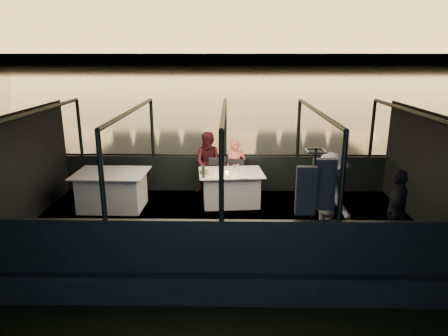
{
  "coord_description": "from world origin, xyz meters",
  "views": [
    {
      "loc": [
        0.13,
        -7.68,
        3.87
      ],
      "look_at": [
        0.0,
        0.4,
        1.55
      ],
      "focal_mm": 32.0,
      "sensor_mm": 36.0,
      "label": 1
    }
  ],
  "objects_px": {
    "person_woman_coral": "(236,164)",
    "passenger_dark": "(397,206)",
    "chair_port_right": "(236,179)",
    "passenger_stripe": "(330,198)",
    "dining_table_central": "(231,188)",
    "person_man_maroon": "(209,164)",
    "chair_port_left": "(217,179)",
    "dining_table_aft": "(112,192)",
    "coat_stand": "(312,215)",
    "wine_bottle": "(203,171)"
  },
  "relations": [
    {
      "from": "person_woman_coral",
      "to": "passenger_dark",
      "type": "bearing_deg",
      "value": -52.69
    },
    {
      "from": "chair_port_right",
      "to": "passenger_stripe",
      "type": "bearing_deg",
      "value": -39.29
    },
    {
      "from": "person_woman_coral",
      "to": "passenger_dark",
      "type": "distance_m",
      "value": 4.06
    },
    {
      "from": "dining_table_central",
      "to": "person_man_maroon",
      "type": "xyz_separation_m",
      "value": [
        -0.53,
        0.72,
        0.36
      ]
    },
    {
      "from": "person_woman_coral",
      "to": "person_man_maroon",
      "type": "distance_m",
      "value": 0.64
    },
    {
      "from": "passenger_stripe",
      "to": "dining_table_central",
      "type": "bearing_deg",
      "value": 20.15
    },
    {
      "from": "chair_port_left",
      "to": "passenger_dark",
      "type": "distance_m",
      "value": 4.21
    },
    {
      "from": "chair_port_right",
      "to": "passenger_dark",
      "type": "bearing_deg",
      "value": -29.7
    },
    {
      "from": "dining_table_aft",
      "to": "person_man_maroon",
      "type": "distance_m",
      "value": 2.4
    },
    {
      "from": "chair_port_right",
      "to": "coat_stand",
      "type": "bearing_deg",
      "value": -55.03
    },
    {
      "from": "dining_table_aft",
      "to": "chair_port_right",
      "type": "xyz_separation_m",
      "value": [
        2.78,
        0.75,
        0.06
      ]
    },
    {
      "from": "wine_bottle",
      "to": "dining_table_central",
      "type": "bearing_deg",
      "value": 34.99
    },
    {
      "from": "dining_table_central",
      "to": "chair_port_left",
      "type": "xyz_separation_m",
      "value": [
        -0.33,
        0.45,
        0.06
      ]
    },
    {
      "from": "chair_port_right",
      "to": "chair_port_left",
      "type": "bearing_deg",
      "value": -164.81
    },
    {
      "from": "person_man_maroon",
      "to": "wine_bottle",
      "type": "distance_m",
      "value": 1.15
    },
    {
      "from": "dining_table_central",
      "to": "chair_port_left",
      "type": "relative_size",
      "value": 1.54
    },
    {
      "from": "passenger_dark",
      "to": "chair_port_right",
      "type": "bearing_deg",
      "value": -105.58
    },
    {
      "from": "coat_stand",
      "to": "person_man_maroon",
      "type": "bearing_deg",
      "value": 117.3
    },
    {
      "from": "wine_bottle",
      "to": "person_man_maroon",
      "type": "bearing_deg",
      "value": 86.42
    },
    {
      "from": "dining_table_central",
      "to": "chair_port_right",
      "type": "relative_size",
      "value": 1.61
    },
    {
      "from": "dining_table_central",
      "to": "passenger_stripe",
      "type": "relative_size",
      "value": 0.85
    },
    {
      "from": "dining_table_central",
      "to": "person_woman_coral",
      "type": "relative_size",
      "value": 1.07
    },
    {
      "from": "chair_port_right",
      "to": "person_woman_coral",
      "type": "relative_size",
      "value": 0.66
    },
    {
      "from": "person_man_maroon",
      "to": "passenger_dark",
      "type": "xyz_separation_m",
      "value": [
        3.38,
        -2.99,
        0.1
      ]
    },
    {
      "from": "passenger_dark",
      "to": "wine_bottle",
      "type": "height_order",
      "value": "passenger_dark"
    },
    {
      "from": "chair_port_left",
      "to": "person_man_maroon",
      "type": "distance_m",
      "value": 0.45
    },
    {
      "from": "dining_table_central",
      "to": "person_man_maroon",
      "type": "relative_size",
      "value": 0.93
    },
    {
      "from": "chair_port_left",
      "to": "passenger_stripe",
      "type": "height_order",
      "value": "passenger_stripe"
    },
    {
      "from": "coat_stand",
      "to": "passenger_stripe",
      "type": "bearing_deg",
      "value": 60.22
    },
    {
      "from": "person_woman_coral",
      "to": "chair_port_left",
      "type": "bearing_deg",
      "value": -154.12
    },
    {
      "from": "chair_port_right",
      "to": "wine_bottle",
      "type": "bearing_deg",
      "value": -114.4
    },
    {
      "from": "dining_table_central",
      "to": "passenger_dark",
      "type": "bearing_deg",
      "value": -38.55
    },
    {
      "from": "chair_port_left",
      "to": "dining_table_central",
      "type": "bearing_deg",
      "value": -68.37
    },
    {
      "from": "dining_table_central",
      "to": "passenger_dark",
      "type": "height_order",
      "value": "passenger_dark"
    },
    {
      "from": "dining_table_central",
      "to": "passenger_stripe",
      "type": "xyz_separation_m",
      "value": [
        1.8,
        -1.9,
        0.47
      ]
    },
    {
      "from": "chair_port_right",
      "to": "passenger_dark",
      "type": "xyz_separation_m",
      "value": [
        2.74,
        -2.72,
        0.4
      ]
    },
    {
      "from": "dining_table_central",
      "to": "wine_bottle",
      "type": "bearing_deg",
      "value": -145.01
    },
    {
      "from": "person_woman_coral",
      "to": "passenger_dark",
      "type": "xyz_separation_m",
      "value": [
        2.74,
        -2.99,
        0.1
      ]
    },
    {
      "from": "passenger_stripe",
      "to": "passenger_dark",
      "type": "height_order",
      "value": "passenger_stripe"
    },
    {
      "from": "wine_bottle",
      "to": "chair_port_left",
      "type": "bearing_deg",
      "value": 72.97
    },
    {
      "from": "coat_stand",
      "to": "chair_port_left",
      "type": "bearing_deg",
      "value": 116.52
    },
    {
      "from": "chair_port_right",
      "to": "wine_bottle",
      "type": "height_order",
      "value": "wine_bottle"
    },
    {
      "from": "chair_port_left",
      "to": "coat_stand",
      "type": "distance_m",
      "value": 3.66
    },
    {
      "from": "chair_port_right",
      "to": "person_woman_coral",
      "type": "distance_m",
      "value": 0.4
    },
    {
      "from": "chair_port_right",
      "to": "passenger_stripe",
      "type": "relative_size",
      "value": 0.53
    },
    {
      "from": "passenger_stripe",
      "to": "passenger_dark",
      "type": "distance_m",
      "value": 1.12
    },
    {
      "from": "dining_table_central",
      "to": "passenger_stripe",
      "type": "bearing_deg",
      "value": -46.6
    },
    {
      "from": "chair_port_right",
      "to": "person_man_maroon",
      "type": "height_order",
      "value": "person_man_maroon"
    },
    {
      "from": "chair_port_right",
      "to": "passenger_dark",
      "type": "distance_m",
      "value": 3.88
    },
    {
      "from": "person_man_maroon",
      "to": "wine_bottle",
      "type": "height_order",
      "value": "person_man_maroon"
    }
  ]
}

